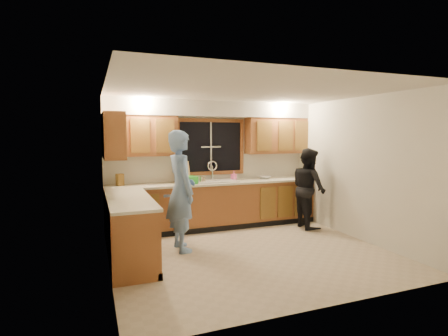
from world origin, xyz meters
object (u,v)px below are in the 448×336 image
at_px(soap_bottle, 234,176).
at_px(stove, 134,240).
at_px(dishwasher, 174,210).
at_px(bowl, 265,177).
at_px(knife_block, 120,180).
at_px(man, 181,191).
at_px(woman, 309,188).
at_px(dish_crate, 188,180).
at_px(sink, 216,184).

bearing_deg(soap_bottle, stove, -139.54).
relative_size(dishwasher, soap_bottle, 4.33).
distance_m(dishwasher, bowl, 2.05).
relative_size(dishwasher, stove, 0.91).
bearing_deg(knife_block, man, -79.68).
height_order(man, woman, man).
height_order(stove, dish_crate, dish_crate).
relative_size(knife_block, dish_crate, 0.73).
bearing_deg(bowl, knife_block, 179.36).
distance_m(stove, man, 1.22).
height_order(sink, stove, sink).
relative_size(stove, soap_bottle, 4.76).
bearing_deg(stove, man, 41.43).
xyz_separation_m(woman, bowl, (-0.61, 0.70, 0.16)).
bearing_deg(man, sink, -45.48).
bearing_deg(dishwasher, stove, -117.69).
relative_size(sink, man, 0.45).
relative_size(woman, knife_block, 7.25).
height_order(knife_block, bowl, knife_block).
xyz_separation_m(knife_block, bowl, (2.94, -0.03, -0.08)).
bearing_deg(soap_bottle, woman, -28.03).
bearing_deg(woman, stove, 114.30).
height_order(dish_crate, bowl, dish_crate).
bearing_deg(sink, bowl, 3.39).
bearing_deg(dishwasher, man, -96.30).
bearing_deg(woman, knife_block, 84.01).
relative_size(sink, stove, 0.96).
distance_m(man, dish_crate, 1.07).
height_order(dishwasher, man, man).
bearing_deg(bowl, man, -151.07).
bearing_deg(knife_block, sink, -28.10).
height_order(dishwasher, stove, stove).
xyz_separation_m(dishwasher, bowl, (1.98, 0.08, 0.54)).
relative_size(sink, woman, 0.54).
xyz_separation_m(stove, knife_block, (-0.01, 1.92, 0.58)).
height_order(man, soap_bottle, man).
xyz_separation_m(dishwasher, soap_bottle, (1.27, 0.08, 0.60)).
distance_m(sink, bowl, 1.13).
bearing_deg(bowl, stove, -147.12).
bearing_deg(dishwasher, bowl, 2.36).
bearing_deg(man, stove, 127.56).
bearing_deg(woman, dish_crate, 82.62).
height_order(woman, soap_bottle, woman).
distance_m(stove, bowl, 3.52).
relative_size(stove, woman, 0.57).
xyz_separation_m(sink, dishwasher, (-0.85, -0.01, -0.45)).
distance_m(knife_block, bowl, 2.94).
relative_size(sink, dishwasher, 1.05).
distance_m(dish_crate, bowl, 1.72).
bearing_deg(woman, man, 105.26).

